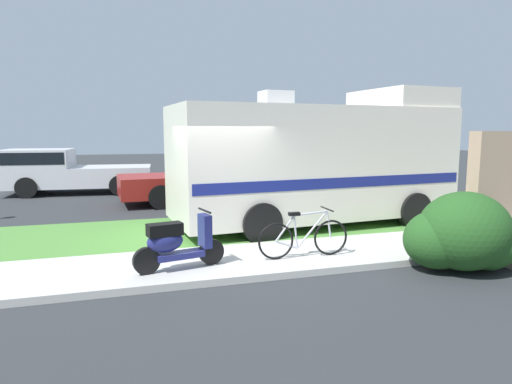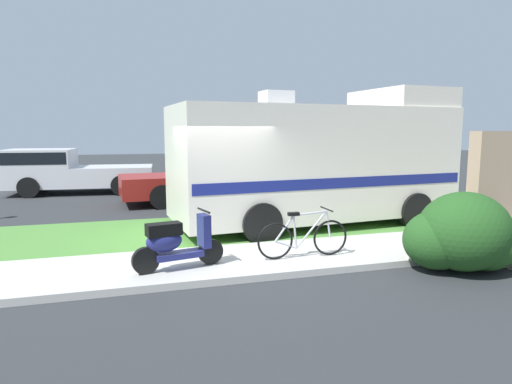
{
  "view_description": "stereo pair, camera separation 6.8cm",
  "coord_description": "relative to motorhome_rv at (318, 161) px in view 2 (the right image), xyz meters",
  "views": [
    {
      "loc": [
        -1.82,
        -8.69,
        2.39
      ],
      "look_at": [
        0.92,
        0.3,
        1.1
      ],
      "focal_mm": 30.96,
      "sensor_mm": 36.0,
      "label": 1
    },
    {
      "loc": [
        -1.76,
        -8.71,
        2.39
      ],
      "look_at": [
        0.92,
        0.3,
        1.1
      ],
      "focal_mm": 30.96,
      "sensor_mm": 36.0,
      "label": 2
    }
  ],
  "objects": [
    {
      "name": "pickup_truck_far",
      "position": [
        -6.89,
        8.22,
        -0.73
      ],
      "size": [
        5.52,
        2.56,
        1.72
      ],
      "color": "silver",
      "rests_on": "ground"
    },
    {
      "name": "sidewalk",
      "position": [
        -2.91,
        -2.7,
        -1.6
      ],
      "size": [
        24.0,
        2.0,
        0.12
      ],
      "color": "beige",
      "rests_on": "ground"
    },
    {
      "name": "bicycle",
      "position": [
        -1.62,
        -2.98,
        -1.16
      ],
      "size": [
        1.73,
        0.52,
        0.89
      ],
      "color": "black",
      "rests_on": "ground"
    },
    {
      "name": "pickup_truck_near",
      "position": [
        -1.41,
        4.7,
        -0.71
      ],
      "size": [
        5.69,
        2.49,
        1.77
      ],
      "color": "maroon",
      "rests_on": "ground"
    },
    {
      "name": "ground_plane",
      "position": [
        -2.91,
        -1.5,
        -1.66
      ],
      "size": [
        80.0,
        80.0,
        0.0
      ],
      "primitive_type": "plane",
      "color": "#2D3033"
    },
    {
      "name": "grass_strip",
      "position": [
        -2.91,
        -0.0,
        -1.62
      ],
      "size": [
        24.0,
        3.4,
        0.08
      ],
      "color": "#4C8438",
      "rests_on": "ground"
    },
    {
      "name": "bush_by_porch",
      "position": [
        0.78,
        -4.19,
        -1.02
      ],
      "size": [
        1.9,
        1.43,
        1.35
      ],
      "color": "#23511E",
      "rests_on": "ground"
    },
    {
      "name": "bottle_green",
      "position": [
        2.91,
        -3.13,
        -1.44
      ],
      "size": [
        0.07,
        0.07,
        0.24
      ],
      "color": "#B2B2B7",
      "rests_on": "ground"
    },
    {
      "name": "scooter",
      "position": [
        -3.92,
        -3.04,
        -1.08
      ],
      "size": [
        1.55,
        0.6,
        0.97
      ],
      "color": "black",
      "rests_on": "ground"
    },
    {
      "name": "motorhome_rv",
      "position": [
        0.0,
        0.0,
        0.0
      ],
      "size": [
        7.2,
        3.15,
        3.48
      ],
      "color": "silver",
      "rests_on": "ground"
    }
  ]
}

